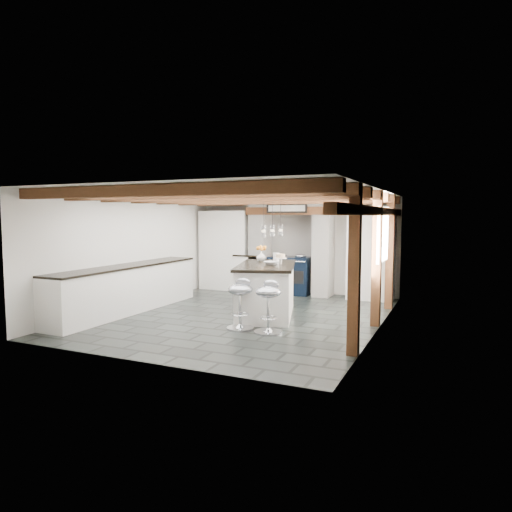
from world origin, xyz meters
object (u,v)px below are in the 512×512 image
at_px(range_cooker, 291,275).
at_px(bar_stool_near, 269,300).
at_px(bar_stool_far, 241,298).
at_px(kitchen_island, 266,289).

xyz_separation_m(range_cooker, bar_stool_near, (0.94, -3.66, 0.06)).
relative_size(range_cooker, bar_stool_near, 1.17).
height_order(bar_stool_near, bar_stool_far, bar_stool_near).
xyz_separation_m(bar_stool_near, bar_stool_far, (-0.52, 0.05, -0.00)).
bearing_deg(range_cooker, kitchen_island, -80.90).
bearing_deg(range_cooker, bar_stool_far, -83.49).
height_order(range_cooker, kitchen_island, kitchen_island).
bearing_deg(bar_stool_near, kitchen_island, 125.04).
distance_m(range_cooker, kitchen_island, 2.48).
xyz_separation_m(kitchen_island, bar_stool_near, (0.54, -1.21, 0.03)).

